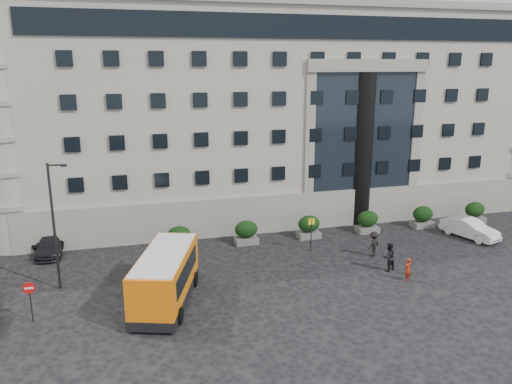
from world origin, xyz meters
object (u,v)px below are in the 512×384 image
pedestrian_b (389,257)px  pedestrian_c (373,244)px  hedge_b (246,232)px  hedge_d (368,221)px  no_entry_sign (30,294)px  parked_car_c (50,246)px  minibus (165,276)px  red_truck (27,210)px  parked_car_d (54,234)px  hedge_a (179,238)px  white_taxi (470,228)px  pedestrian_a (408,269)px  hedge_c (309,227)px  bus_stop_sign (311,229)px  hedge_f (474,212)px  hedge_e (423,217)px  street_lamp (55,222)px

pedestrian_b → pedestrian_c: bearing=-112.3°
hedge_b → hedge_d: (10.40, 0.00, 0.00)m
no_entry_sign → pedestrian_c: 22.86m
hedge_b → parked_car_c: size_ratio=0.42×
no_entry_sign → parked_car_c: no_entry_sign is taller
minibus → red_truck: bearing=138.6°
parked_car_d → pedestrian_c: bearing=-14.1°
hedge_a → no_entry_sign: no_entry_sign is taller
white_taxi → parked_car_d: bearing=148.7°
pedestrian_a → hedge_d: bearing=-122.9°
white_taxi → hedge_c: bearing=146.5°
minibus → parked_car_c: minibus is taller
white_taxi → bus_stop_sign: bearing=159.1°
minibus → parked_car_c: bearing=145.2°
red_truck → hedge_f: bearing=-17.9°
hedge_c → bus_stop_sign: (-0.90, -2.80, 0.80)m
hedge_e → pedestrian_b: size_ratio=0.93×
red_truck → pedestrian_a: bearing=-40.4°
red_truck → pedestrian_a: 31.36m
hedge_c → pedestrian_c: size_ratio=0.99×
street_lamp → pedestrian_c: 21.73m
street_lamp → white_taxi: bearing=2.7°
hedge_a → bus_stop_sign: size_ratio=0.73×
hedge_b → red_truck: 19.25m
parked_car_c → hedge_d: bearing=-4.8°
hedge_a → hedge_f: (26.00, 0.00, 0.00)m
pedestrian_a → pedestrian_c: pedestrian_c is taller
parked_car_c → pedestrian_c: bearing=-17.2°
street_lamp → pedestrian_b: street_lamp is taller
bus_stop_sign → red_truck: bearing=151.5°
hedge_d → bus_stop_sign: 6.76m
hedge_f → street_lamp: (-33.94, -4.80, 3.44)m
minibus → red_truck: 20.07m
pedestrian_a → red_truck: bearing=-56.5°
parked_car_d → pedestrian_a: bearing=-23.1°
minibus → pedestrian_b: minibus is taller
no_entry_sign → hedge_e: bearing=16.5°
pedestrian_a → street_lamp: bearing=-33.0°
hedge_f → pedestrian_c: (-12.48, -4.95, 0.00)m
hedge_a → hedge_d: same height
street_lamp → parked_car_c: bearing=102.3°
hedge_e → pedestrian_a: bearing=-127.4°
hedge_c → red_truck: (-22.30, 8.83, 0.61)m
white_taxi → pedestrian_a: 11.11m
red_truck → parked_car_d: size_ratio=1.11×
hedge_f → pedestrian_c: pedestrian_c is taller
hedge_b → hedge_c: bearing=0.0°
street_lamp → white_taxi: 31.11m
hedge_c → no_entry_sign: 21.33m
hedge_c → pedestrian_b: pedestrian_b is taller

